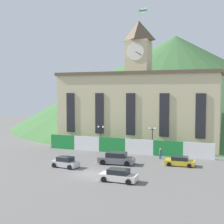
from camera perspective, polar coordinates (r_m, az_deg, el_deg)
The scene contains 11 objects.
ground_plane at distance 41.55m, azimuth -3.94°, elevation -11.20°, with size 160.00×160.00×0.00m, color #605E5B.
civic_building at distance 61.44m, azimuth 4.86°, elevation 0.97°, with size 31.27×10.81×26.83m.
banner_fence at distance 54.36m, azimuth 2.44°, elevation -6.23°, with size 29.65×0.12×2.60m.
hillside_backdrop at distance 103.88m, azimuth 11.50°, elevation 5.68°, with size 103.10×103.10×28.74m, color #386033.
street_lamp_center at distance 56.31m, azimuth -2.04°, elevation -3.77°, with size 1.26×0.36×4.55m.
street_lamp_far_left at distance 53.38m, azimuth 7.39°, elevation -4.15°, with size 1.26×0.36×4.65m.
car_gray_pickup at distance 46.58m, azimuth 0.82°, elevation -8.52°, with size 5.48×2.79×1.75m.
car_white_taxi at distance 37.93m, azimuth 1.20°, elevation -11.56°, with size 4.51×2.14×1.50m.
car_silver_hatch at distance 45.19m, azimuth -8.53°, elevation -9.10°, with size 4.06×2.36×1.50m.
car_yellow_coupe at distance 46.70m, azimuth 12.30°, elevation -8.81°, with size 4.25×2.23×1.35m.
pedestrian at distance 50.64m, azimuth 8.83°, elevation -7.44°, with size 0.46×0.46×1.70m.
Camera 1 is at (16.83, -36.45, 10.69)m, focal length 50.00 mm.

